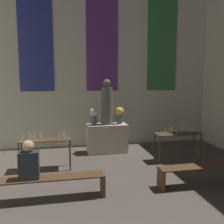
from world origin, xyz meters
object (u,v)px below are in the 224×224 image
(altar, at_px, (107,138))
(candle_rack_right, at_px, (178,137))
(person_seated, at_px, (29,162))
(flower_vase_left, at_px, (94,114))
(statue, at_px, (107,104))
(candle_rack_left, at_px, (45,143))
(pew_back_right, at_px, (211,170))
(flower_vase_right, at_px, (120,114))
(pew_back_left, at_px, (42,183))

(altar, height_order, candle_rack_right, candle_rack_right)
(person_seated, bearing_deg, flower_vase_left, 61.22)
(altar, bearing_deg, statue, 0.00)
(altar, bearing_deg, candle_rack_left, -146.29)
(altar, distance_m, pew_back_right, 3.41)
(flower_vase_left, relative_size, candle_rack_right, 0.42)
(candle_rack_left, xyz_separation_m, pew_back_right, (3.59, -1.70, -0.35))
(statue, distance_m, flower_vase_right, 0.52)
(flower_vase_right, bearing_deg, altar, 180.00)
(flower_vase_right, bearing_deg, candle_rack_left, -151.40)
(flower_vase_right, height_order, person_seated, flower_vase_right)
(statue, height_order, candle_rack_right, statue)
(pew_back_left, xyz_separation_m, person_seated, (-0.22, 0.00, 0.43))
(statue, bearing_deg, pew_back_left, -121.49)
(candle_rack_right, bearing_deg, person_seated, -155.98)
(pew_back_left, bearing_deg, pew_back_right, 0.00)
(altar, distance_m, candle_rack_left, 2.19)
(statue, xyz_separation_m, pew_back_left, (-1.78, -2.90, -1.20))
(statue, bearing_deg, flower_vase_left, 180.00)
(candle_rack_right, height_order, person_seated, person_seated)
(altar, height_order, pew_back_right, altar)
(candle_rack_left, bearing_deg, altar, 33.71)
(flower_vase_left, height_order, person_seated, flower_vase_left)
(statue, xyz_separation_m, candle_rack_right, (1.81, -1.21, -0.85))
(altar, height_order, statue, statue)
(candle_rack_left, relative_size, person_seated, 1.75)
(pew_back_left, distance_m, person_seated, 0.49)
(flower_vase_right, distance_m, candle_rack_right, 1.93)
(candle_rack_right, relative_size, pew_back_left, 0.54)
(candle_rack_left, bearing_deg, pew_back_right, -25.30)
(candle_rack_right, xyz_separation_m, person_seated, (-3.81, -1.70, 0.09))
(pew_back_right, relative_size, person_seated, 3.25)
(altar, distance_m, flower_vase_right, 0.87)
(altar, relative_size, candle_rack_left, 0.97)
(pew_back_left, bearing_deg, flower_vase_left, 64.68)
(statue, height_order, pew_back_right, statue)
(flower_vase_left, bearing_deg, flower_vase_right, 0.00)
(candle_rack_right, height_order, pew_back_left, candle_rack_right)
(flower_vase_left, height_order, candle_rack_right, flower_vase_left)
(candle_rack_left, xyz_separation_m, candle_rack_right, (3.62, 0.00, -0.00))
(flower_vase_right, distance_m, pew_back_left, 3.74)
(statue, bearing_deg, altar, 0.00)
(flower_vase_right, xyz_separation_m, candle_rack_left, (-2.21, -1.21, -0.53))
(candle_rack_right, relative_size, pew_back_right, 0.54)
(statue, bearing_deg, candle_rack_right, -33.63)
(altar, height_order, pew_back_left, altar)
(flower_vase_left, bearing_deg, altar, 0.00)
(pew_back_right, bearing_deg, person_seated, 180.00)
(altar, xyz_separation_m, candle_rack_right, (1.81, -1.21, 0.24))
(flower_vase_left, bearing_deg, pew_back_left, -115.32)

